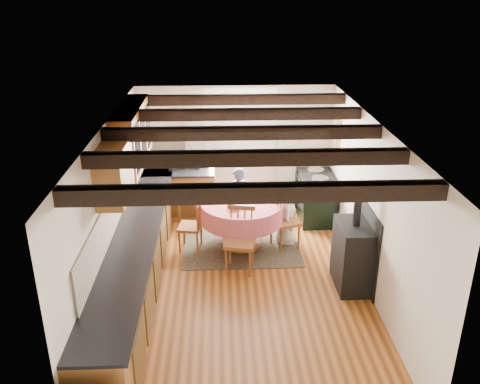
{
  "coord_description": "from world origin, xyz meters",
  "views": [
    {
      "loc": [
        -0.31,
        -6.28,
        4.11
      ],
      "look_at": [
        0.0,
        0.8,
        1.15
      ],
      "focal_mm": 37.73,
      "sensor_mm": 36.0,
      "label": 1
    }
  ],
  "objects_px": {
    "cup": "(232,201)",
    "chair_near": "(240,241)",
    "dining_table": "(242,224)",
    "chair_left": "(190,225)",
    "aga_range": "(316,197)",
    "chair_right": "(286,219)",
    "child_far": "(238,199)",
    "child_right": "(286,215)",
    "cast_iron_stove": "(354,239)"
  },
  "relations": [
    {
      "from": "child_far",
      "to": "cup",
      "type": "xyz_separation_m",
      "value": [
        -0.12,
        -0.66,
        0.26
      ]
    },
    {
      "from": "chair_near",
      "to": "dining_table",
      "type": "bearing_deg",
      "value": 95.98
    },
    {
      "from": "child_right",
      "to": "aga_range",
      "type": "bearing_deg",
      "value": -35.43
    },
    {
      "from": "chair_near",
      "to": "cup",
      "type": "distance_m",
      "value": 0.8
    },
    {
      "from": "dining_table",
      "to": "cup",
      "type": "height_order",
      "value": "cup"
    },
    {
      "from": "dining_table",
      "to": "child_far",
      "type": "distance_m",
      "value": 0.65
    },
    {
      "from": "chair_left",
      "to": "chair_right",
      "type": "height_order",
      "value": "chair_right"
    },
    {
      "from": "chair_right",
      "to": "aga_range",
      "type": "distance_m",
      "value": 1.25
    },
    {
      "from": "dining_table",
      "to": "aga_range",
      "type": "distance_m",
      "value": 1.74
    },
    {
      "from": "chair_near",
      "to": "cast_iron_stove",
      "type": "distance_m",
      "value": 1.69
    },
    {
      "from": "dining_table",
      "to": "child_far",
      "type": "bearing_deg",
      "value": 93.57
    },
    {
      "from": "chair_left",
      "to": "child_right",
      "type": "height_order",
      "value": "child_right"
    },
    {
      "from": "dining_table",
      "to": "chair_right",
      "type": "xyz_separation_m",
      "value": [
        0.72,
        -0.03,
        0.1
      ]
    },
    {
      "from": "chair_near",
      "to": "cup",
      "type": "bearing_deg",
      "value": 108.19
    },
    {
      "from": "chair_right",
      "to": "child_far",
      "type": "relative_size",
      "value": 0.86
    },
    {
      "from": "chair_right",
      "to": "child_far",
      "type": "distance_m",
      "value": 1.0
    },
    {
      "from": "child_far",
      "to": "chair_near",
      "type": "bearing_deg",
      "value": 70.45
    },
    {
      "from": "dining_table",
      "to": "cup",
      "type": "xyz_separation_m",
      "value": [
        -0.16,
        -0.04,
        0.45
      ]
    },
    {
      "from": "chair_left",
      "to": "aga_range",
      "type": "height_order",
      "value": "chair_left"
    },
    {
      "from": "child_right",
      "to": "cup",
      "type": "bearing_deg",
      "value": 101.92
    },
    {
      "from": "dining_table",
      "to": "chair_left",
      "type": "height_order",
      "value": "chair_left"
    },
    {
      "from": "dining_table",
      "to": "chair_right",
      "type": "bearing_deg",
      "value": -2.73
    },
    {
      "from": "chair_left",
      "to": "cast_iron_stove",
      "type": "height_order",
      "value": "cast_iron_stove"
    },
    {
      "from": "child_far",
      "to": "child_right",
      "type": "distance_m",
      "value": 0.94
    },
    {
      "from": "chair_near",
      "to": "aga_range",
      "type": "bearing_deg",
      "value": 60.6
    },
    {
      "from": "chair_right",
      "to": "cast_iron_stove",
      "type": "distance_m",
      "value": 1.48
    },
    {
      "from": "chair_near",
      "to": "chair_left",
      "type": "bearing_deg",
      "value": 149.46
    },
    {
      "from": "chair_near",
      "to": "chair_right",
      "type": "distance_m",
      "value": 1.07
    },
    {
      "from": "chair_left",
      "to": "aga_range",
      "type": "relative_size",
      "value": 0.94
    },
    {
      "from": "chair_right",
      "to": "aga_range",
      "type": "height_order",
      "value": "chair_right"
    },
    {
      "from": "child_far",
      "to": "cast_iron_stove",
      "type": "bearing_deg",
      "value": 111.87
    },
    {
      "from": "chair_left",
      "to": "chair_right",
      "type": "relative_size",
      "value": 0.89
    },
    {
      "from": "dining_table",
      "to": "chair_near",
      "type": "xyz_separation_m",
      "value": [
        -0.07,
        -0.76,
        0.11
      ]
    },
    {
      "from": "aga_range",
      "to": "cast_iron_stove",
      "type": "distance_m",
      "value": 2.26
    },
    {
      "from": "dining_table",
      "to": "cup",
      "type": "relative_size",
      "value": 14.41
    },
    {
      "from": "child_far",
      "to": "cup",
      "type": "bearing_deg",
      "value": 61.46
    },
    {
      "from": "chair_left",
      "to": "child_right",
      "type": "distance_m",
      "value": 1.61
    },
    {
      "from": "cup",
      "to": "chair_near",
      "type": "bearing_deg",
      "value": -82.85
    },
    {
      "from": "cast_iron_stove",
      "to": "cup",
      "type": "height_order",
      "value": "cast_iron_stove"
    },
    {
      "from": "dining_table",
      "to": "chair_left",
      "type": "relative_size",
      "value": 1.49
    },
    {
      "from": "cast_iron_stove",
      "to": "aga_range",
      "type": "bearing_deg",
      "value": 92.82
    },
    {
      "from": "child_far",
      "to": "chair_left",
      "type": "bearing_deg",
      "value": 21.82
    },
    {
      "from": "aga_range",
      "to": "cast_iron_stove",
      "type": "bearing_deg",
      "value": -87.18
    },
    {
      "from": "chair_near",
      "to": "cast_iron_stove",
      "type": "xyz_separation_m",
      "value": [
        1.6,
        -0.48,
        0.25
      ]
    },
    {
      "from": "dining_table",
      "to": "aga_range",
      "type": "relative_size",
      "value": 1.39
    },
    {
      "from": "chair_near",
      "to": "cup",
      "type": "height_order",
      "value": "chair_near"
    },
    {
      "from": "chair_right",
      "to": "chair_near",
      "type": "bearing_deg",
      "value": 112.89
    },
    {
      "from": "cast_iron_stove",
      "to": "cup",
      "type": "distance_m",
      "value": 2.08
    },
    {
      "from": "chair_near",
      "to": "chair_left",
      "type": "xyz_separation_m",
      "value": [
        -0.78,
        0.69,
        -0.06
      ]
    },
    {
      "from": "child_right",
      "to": "chair_right",
      "type": "bearing_deg",
      "value": 170.65
    }
  ]
}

